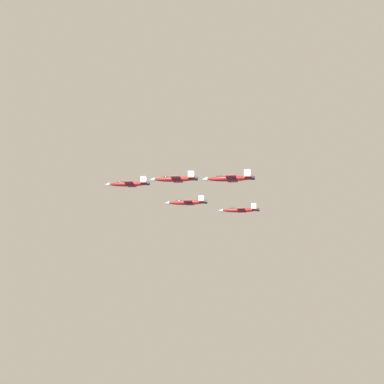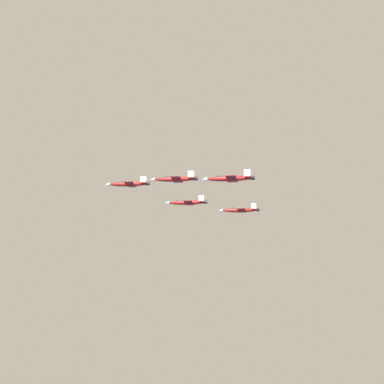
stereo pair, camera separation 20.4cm
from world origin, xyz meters
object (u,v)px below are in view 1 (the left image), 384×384
at_px(jet_right_outer, 240,210).
at_px(jet_left_outer, 229,178).
at_px(jet_left_wingman, 175,179).
at_px(jet_right_wingman, 187,202).
at_px(jet_lead, 128,184).

bearing_deg(jet_right_outer, jet_left_outer, 90.38).
xyz_separation_m(jet_left_wingman, jet_left_outer, (22.57, 10.82, -3.85)).
bearing_deg(jet_right_wingman, jet_lead, 40.52).
bearing_deg(jet_left_wingman, jet_lead, -41.36).
height_order(jet_left_wingman, jet_left_outer, jet_left_wingman).
height_order(jet_right_wingman, jet_right_outer, jet_right_wingman).
height_order(jet_left_wingman, jet_right_wingman, jet_left_wingman).
relative_size(jet_lead, jet_left_outer, 1.02).
bearing_deg(jet_left_wingman, jet_right_wingman, -91.00).
xyz_separation_m(jet_lead, jet_left_wingman, (22.57, 10.82, -2.26)).
bearing_deg(jet_right_outer, jet_lead, 40.75).
distance_m(jet_lead, jet_right_wingman, 25.38).
bearing_deg(jet_left_wingman, jet_right_outer, -112.41).
height_order(jet_lead, jet_right_outer, jet_lead).
bearing_deg(jet_right_wingman, jet_right_outer, -139.48).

